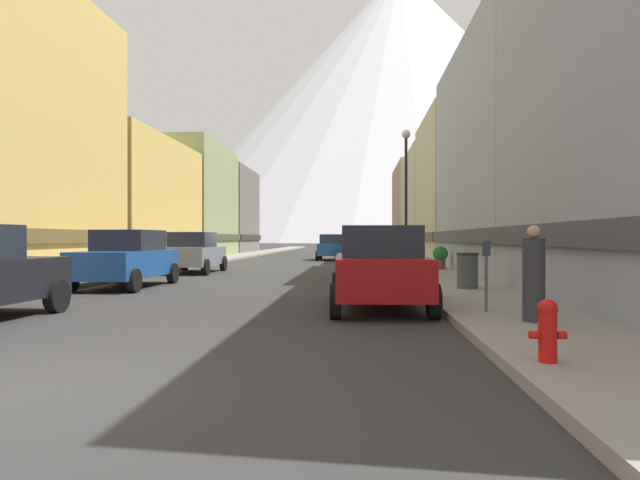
{
  "coord_description": "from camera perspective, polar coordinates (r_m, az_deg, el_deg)",
  "views": [
    {
      "loc": [
        3.33,
        -5.35,
        1.53
      ],
      "look_at": [
        0.11,
        43.44,
        1.35
      ],
      "focal_mm": 31.67,
      "sensor_mm": 36.0,
      "label": 1
    }
  ],
  "objects": [
    {
      "name": "storefront_right_1",
      "position": [
        25.26,
        22.98,
        7.17
      ],
      "size": [
        8.45,
        12.76,
        9.53
      ],
      "color": "#99A5B2",
      "rests_on": "ground"
    },
    {
      "name": "streetlamp_right",
      "position": [
        23.74,
        8.69,
        6.14
      ],
      "size": [
        0.36,
        0.36,
        5.86
      ],
      "color": "black",
      "rests_on": "sidewalk_right"
    },
    {
      "name": "storefront_right_3",
      "position": [
        48.61,
        14.51,
        3.33
      ],
      "size": [
        10.03,
        12.81,
        8.66
      ],
      "color": "beige",
      "rests_on": "ground"
    },
    {
      "name": "storefront_right_4",
      "position": [
        61.64,
        10.71,
        2.95
      ],
      "size": [
        6.81,
        13.79,
        9.28
      ],
      "color": "tan",
      "rests_on": "ground"
    },
    {
      "name": "storefront_left_2",
      "position": [
        36.14,
        -21.58,
        3.4
      ],
      "size": [
        9.55,
        12.34,
        7.38
      ],
      "color": "#D8B259",
      "rests_on": "ground"
    },
    {
      "name": "fire_hydrant_near",
      "position": [
        6.83,
        22.02,
        -8.29
      ],
      "size": [
        0.4,
        0.22,
        0.7
      ],
      "color": "red",
      "rests_on": "sidewalk_right"
    },
    {
      "name": "mountain_backdrop",
      "position": [
        273.27,
        8.03,
        13.38
      ],
      "size": [
        222.47,
        222.47,
        127.63
      ],
      "primitive_type": "cone",
      "color": "silver",
      "rests_on": "ground"
    },
    {
      "name": "pedestrian_1",
      "position": [
        30.64,
        -14.44,
        -0.92
      ],
      "size": [
        0.36,
        0.36,
        1.69
      ],
      "color": "brown",
      "rests_on": "sidewalk_left"
    },
    {
      "name": "sidewalk_right",
      "position": [
        40.48,
        7.92,
        -1.85
      ],
      "size": [
        2.5,
        100.0,
        0.15
      ],
      "primitive_type": "cube",
      "color": "gray",
      "rests_on": "ground"
    },
    {
      "name": "potted_plant_0",
      "position": [
        25.47,
        12.06,
        -1.6
      ],
      "size": [
        0.67,
        0.67,
        1.02
      ],
      "color": "brown",
      "rests_on": "sidewalk_right"
    },
    {
      "name": "car_right_0",
      "position": [
        12.27,
        5.97,
        -2.75
      ],
      "size": [
        2.17,
        4.45,
        1.78
      ],
      "color": "#9E1111",
      "rests_on": "ground"
    },
    {
      "name": "storefront_left_3",
      "position": [
        47.35,
        -13.65,
        3.64
      ],
      "size": [
        6.95,
        11.67,
        9.06
      ],
      "color": "#8C9966",
      "rests_on": "ground"
    },
    {
      "name": "sidewalk_left",
      "position": [
        41.5,
        -9.58,
        -1.8
      ],
      "size": [
        2.5,
        100.0,
        0.15
      ],
      "primitive_type": "cube",
      "color": "gray",
      "rests_on": "ground"
    },
    {
      "name": "storefront_left_4",
      "position": [
        58.86,
        -11.58,
        2.74
      ],
      "size": [
        9.79,
        10.62,
        8.56
      ],
      "color": "#66605B",
      "rests_on": "ground"
    },
    {
      "name": "car_left_2",
      "position": [
        25.27,
        -12.62,
        -1.23
      ],
      "size": [
        2.12,
        4.43,
        1.78
      ],
      "color": "slate",
      "rests_on": "ground"
    },
    {
      "name": "trash_bin_right",
      "position": [
        15.99,
        14.67,
        -2.98
      ],
      "size": [
        0.59,
        0.59,
        0.98
      ],
      "color": "#4C5156",
      "rests_on": "sidewalk_right"
    },
    {
      "name": "car_left_1",
      "position": [
        18.49,
        -18.93,
        -1.76
      ],
      "size": [
        2.07,
        4.4,
        1.78
      ],
      "color": "#19478C",
      "rests_on": "ground"
    },
    {
      "name": "car_right_1",
      "position": [
        21.23,
        5.04,
        -1.5
      ],
      "size": [
        2.24,
        4.48,
        1.78
      ],
      "color": "#265933",
      "rests_on": "ground"
    },
    {
      "name": "pedestrian_0",
      "position": [
        9.99,
        20.79,
        -3.54
      ],
      "size": [
        0.36,
        0.36,
        1.59
      ],
      "color": "#333338",
      "rests_on": "sidewalk_right"
    },
    {
      "name": "parking_meter_near",
      "position": [
        11.03,
        16.44,
        -2.5
      ],
      "size": [
        0.14,
        0.1,
        1.33
      ],
      "color": "#595960",
      "rests_on": "sidewalk_right"
    },
    {
      "name": "storefront_right_2",
      "position": [
        36.8,
        17.24,
        4.63
      ],
      "size": [
        9.04,
        10.36,
        9.06
      ],
      "color": "beige",
      "rests_on": "ground"
    },
    {
      "name": "ground_plane",
      "position": [
        6.49,
        -28.13,
        -13.49
      ],
      "size": [
        400.0,
        400.0,
        0.0
      ],
      "primitive_type": "plane",
      "color": "#323232"
    },
    {
      "name": "car_driving_0",
      "position": [
        39.1,
        1.24,
        -0.72
      ],
      "size": [
        2.06,
        4.4,
        1.78
      ],
      "color": "#19478C",
      "rests_on": "ground"
    }
  ]
}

